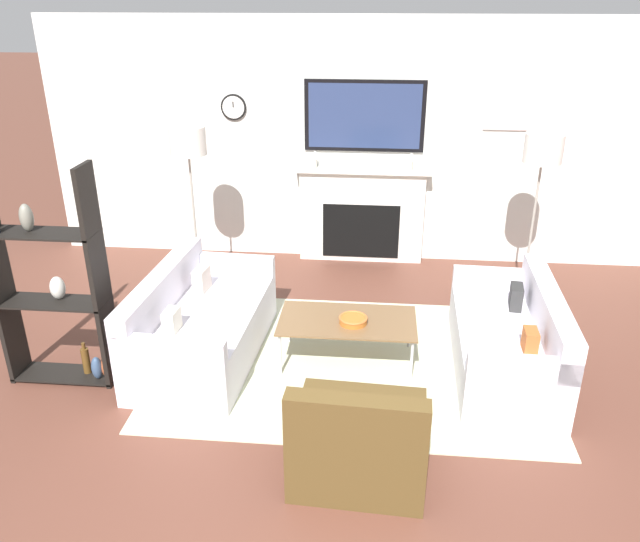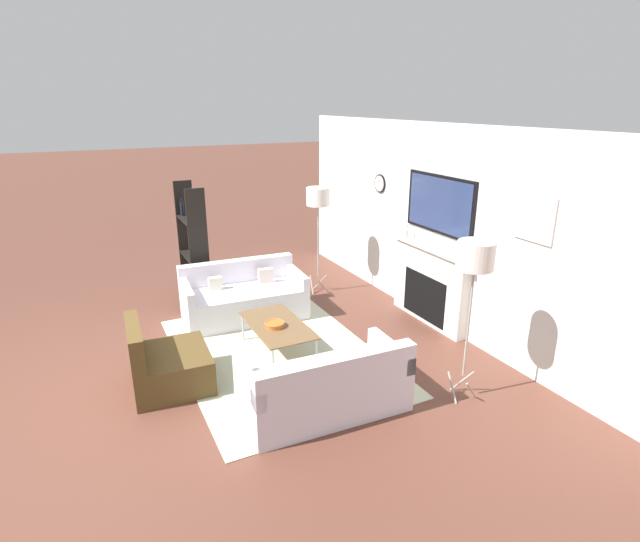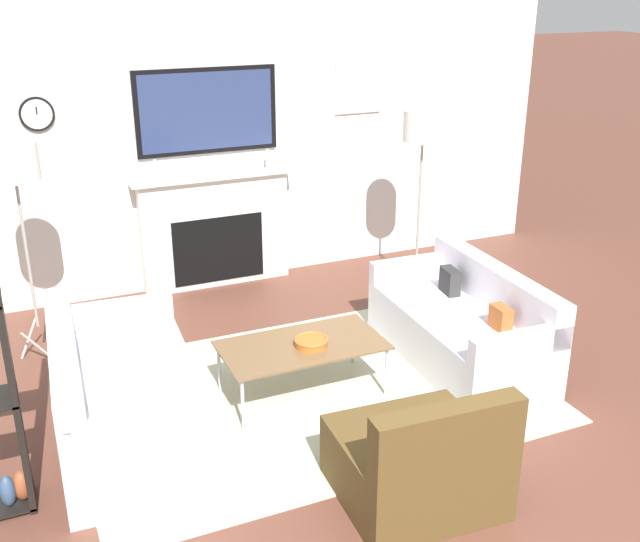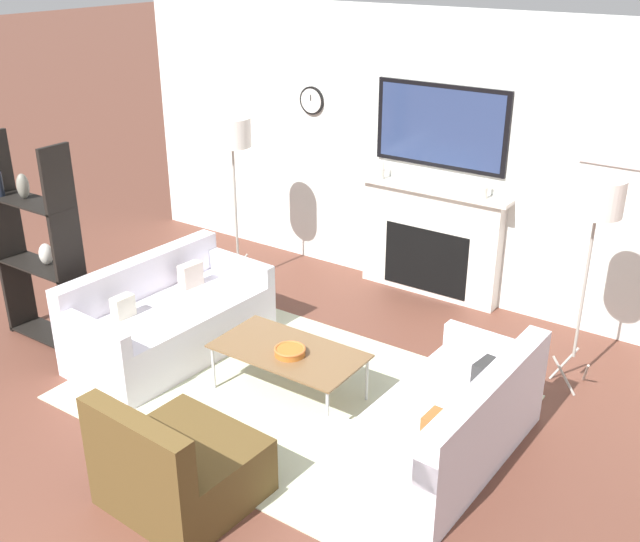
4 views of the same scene
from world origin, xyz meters
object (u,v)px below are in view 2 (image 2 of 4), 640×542
(couch_right, at_px, (326,388))
(armchair, at_px, (166,365))
(shelf_unit, at_px, (193,249))
(coffee_table, at_px, (277,326))
(floor_lamp_right, at_px, (475,258))
(floor_lamp_left, at_px, (318,198))
(decorative_bowl, at_px, (275,324))
(couch_left, at_px, (243,298))

(couch_right, distance_m, armchair, 1.78)
(shelf_unit, bearing_deg, coffee_table, 11.54)
(floor_lamp_right, bearing_deg, floor_lamp_left, 180.00)
(armchair, distance_m, shelf_unit, 2.63)
(decorative_bowl, height_order, floor_lamp_left, floor_lamp_left)
(coffee_table, xyz_separation_m, floor_lamp_left, (-1.67, 1.38, 1.17))
(coffee_table, bearing_deg, floor_lamp_right, 38.23)
(coffee_table, relative_size, floor_lamp_left, 0.67)
(floor_lamp_right, xyz_separation_m, shelf_unit, (-4.01, -1.84, -0.72))
(couch_right, distance_m, decorative_bowl, 1.30)
(couch_left, height_order, couch_right, couch_left)
(armchair, bearing_deg, coffee_table, 96.38)
(coffee_table, bearing_deg, couch_left, -179.18)
(couch_left, relative_size, coffee_table, 1.50)
(armchair, distance_m, floor_lamp_left, 3.52)
(couch_right, bearing_deg, couch_left, 179.91)
(armchair, xyz_separation_m, coffee_table, (-0.15, 1.35, 0.12))
(coffee_table, distance_m, decorative_bowl, 0.09)
(couch_right, relative_size, shelf_unit, 0.92)
(couch_right, distance_m, floor_lamp_right, 1.93)
(couch_left, distance_m, shelf_unit, 1.22)
(floor_lamp_right, bearing_deg, armchair, -120.33)
(armchair, height_order, floor_lamp_left, floor_lamp_left)
(shelf_unit, bearing_deg, floor_lamp_left, 72.15)
(couch_right, height_order, floor_lamp_left, floor_lamp_left)
(couch_left, bearing_deg, couch_right, -0.09)
(couch_left, relative_size, shelf_unit, 0.96)
(armchair, xyz_separation_m, floor_lamp_right, (1.60, 2.73, 1.28))
(couch_right, height_order, decorative_bowl, couch_right)
(shelf_unit, bearing_deg, floor_lamp_right, 24.63)
(couch_right, relative_size, decorative_bowl, 6.90)
(floor_lamp_left, relative_size, floor_lamp_right, 1.00)
(armchair, relative_size, decorative_bowl, 3.72)
(coffee_table, relative_size, floor_lamp_right, 0.67)
(coffee_table, xyz_separation_m, floor_lamp_right, (1.75, 1.38, 1.16))
(floor_lamp_left, bearing_deg, shelf_unit, -107.85)
(decorative_bowl, distance_m, shelf_unit, 2.38)
(coffee_table, height_order, floor_lamp_right, floor_lamp_right)
(coffee_table, bearing_deg, shelf_unit, -168.46)
(couch_left, height_order, decorative_bowl, couch_left)
(couch_right, distance_m, coffee_table, 1.35)
(floor_lamp_right, bearing_deg, couch_left, -155.16)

